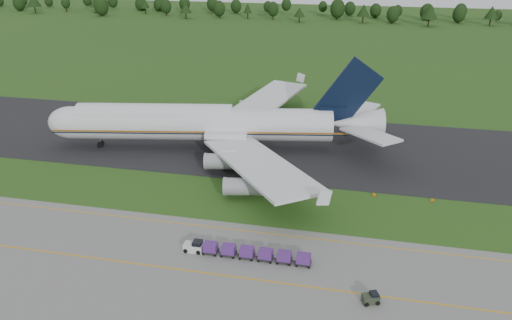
% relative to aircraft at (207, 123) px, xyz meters
% --- Properties ---
extents(ground, '(600.00, 600.00, 0.00)m').
position_rel_aircraft_xyz_m(ground, '(14.61, -22.33, -6.01)').
color(ground, '#244815').
rests_on(ground, ground).
extents(taxiway, '(300.00, 40.00, 0.08)m').
position_rel_aircraft_xyz_m(taxiway, '(14.61, 5.67, -5.97)').
color(taxiway, black).
rests_on(taxiway, ground).
extents(apron_markings, '(300.00, 30.20, 0.01)m').
position_rel_aircraft_xyz_m(apron_markings, '(14.61, -49.31, -5.95)').
color(apron_markings, orange).
rests_on(apron_markings, apron).
extents(tree_line, '(524.71, 24.25, 11.82)m').
position_rel_aircraft_xyz_m(tree_line, '(15.70, 196.84, 0.31)').
color(tree_line, black).
rests_on(tree_line, ground).
extents(aircraft, '(75.27, 71.95, 21.05)m').
position_rel_aircraft_xyz_m(aircraft, '(0.00, 0.00, 0.00)').
color(aircraft, silver).
rests_on(aircraft, ground).
extents(baggage_train, '(19.22, 1.74, 1.68)m').
position_rel_aircraft_xyz_m(baggage_train, '(17.88, -39.45, -5.04)').
color(baggage_train, silver).
rests_on(baggage_train, apron).
extents(utility_cart, '(2.47, 1.98, 1.18)m').
position_rel_aircraft_xyz_m(utility_cart, '(36.14, -45.85, -5.38)').
color(utility_cart, '#2A3223').
rests_on(utility_cart, apron).
extents(edge_markers, '(31.19, 0.30, 0.60)m').
position_rel_aircraft_xyz_m(edge_markers, '(31.58, -15.71, -5.74)').
color(edge_markers, '#DF5D07').
rests_on(edge_markers, ground).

